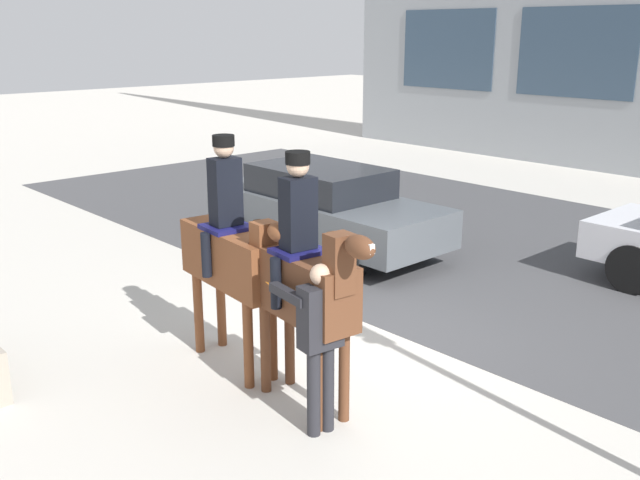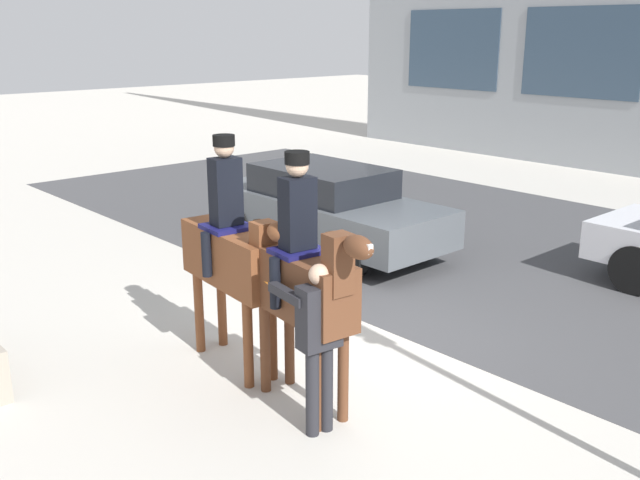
{
  "view_description": "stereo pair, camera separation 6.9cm",
  "coord_description": "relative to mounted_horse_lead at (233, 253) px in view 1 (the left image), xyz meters",
  "views": [
    {
      "loc": [
        5.66,
        -5.9,
        3.73
      ],
      "look_at": [
        0.25,
        -0.91,
        1.57
      ],
      "focal_mm": 40.0,
      "sensor_mm": 36.0,
      "label": 1
    },
    {
      "loc": [
        5.71,
        -5.85,
        3.73
      ],
      "look_at": [
        0.25,
        -0.91,
        1.57
      ],
      "focal_mm": 40.0,
      "sensor_mm": 36.0,
      "label": 2
    }
  ],
  "objects": [
    {
      "name": "mounted_horse_companion",
      "position": [
        1.25,
        -0.03,
        0.02
      ],
      "size": [
        1.82,
        0.65,
        2.64
      ],
      "rotation": [
        0.0,
        0.0,
        -0.12
      ],
      "color": "#59331E",
      "rests_on": "ground_plane"
    },
    {
      "name": "mounted_horse_lead",
      "position": [
        0.0,
        0.0,
        0.0
      ],
      "size": [
        2.01,
        0.65,
        2.66
      ],
      "rotation": [
        0.0,
        0.0,
        -0.1
      ],
      "color": "brown",
      "rests_on": "ground_plane"
    },
    {
      "name": "pedestrian_bystander",
      "position": [
        1.7,
        -0.26,
        -0.36
      ],
      "size": [
        0.87,
        0.44,
        1.71
      ],
      "rotation": [
        0.0,
        0.0,
        3.0
      ],
      "color": "#232328",
      "rests_on": "ground_plane"
    },
    {
      "name": "ground_plane",
      "position": [
        0.53,
        1.51,
        -1.37
      ],
      "size": [
        80.0,
        80.0,
        0.0
      ],
      "primitive_type": "plane",
      "color": "beige"
    },
    {
      "name": "street_car_near_lane",
      "position": [
        -2.76,
        3.94,
        -0.61
      ],
      "size": [
        4.62,
        1.89,
        1.46
      ],
      "color": "#51565B",
      "rests_on": "ground_plane"
    },
    {
      "name": "road_surface",
      "position": [
        0.53,
        6.26,
        -1.37
      ],
      "size": [
        24.76,
        8.5,
        0.01
      ],
      "color": "#444447",
      "rests_on": "ground_plane"
    }
  ]
}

